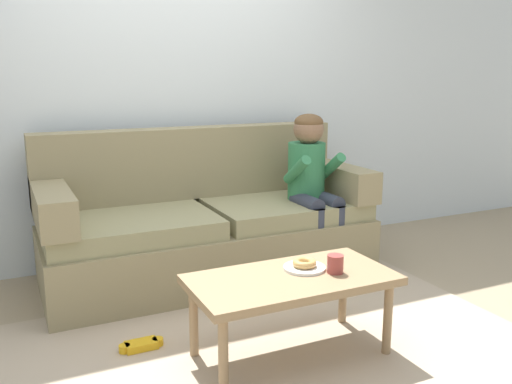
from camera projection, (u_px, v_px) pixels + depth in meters
ground at (246, 327)px, 3.03m from camera, size 10.00×10.00×0.00m
wall_back at (166, 69)px, 3.97m from camera, size 8.00×0.10×2.80m
area_rug at (266, 346)px, 2.80m from camera, size 2.70×1.65×0.01m
couch at (206, 225)px, 3.74m from camera, size 2.17×0.90×1.00m
coffee_table at (292, 285)px, 2.64m from camera, size 0.99×0.51×0.42m
person_child at (312, 177)px, 3.78m from camera, size 0.34×0.58×1.10m
plate at (304, 268)px, 2.72m from camera, size 0.21×0.21×0.01m
donut at (304, 263)px, 2.71m from camera, size 0.17×0.17×0.04m
mug at (335, 264)px, 2.66m from camera, size 0.08×0.08×0.09m
toy_controller at (141, 346)px, 2.76m from camera, size 0.23×0.09×0.05m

